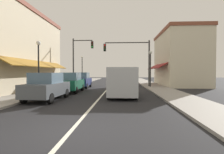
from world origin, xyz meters
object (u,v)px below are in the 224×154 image
(traffic_signal_mast_arm, at_px, (133,55))
(street_lamp_left_near, at_px, (39,58))
(van_in_lane, at_px, (123,81))
(street_lamp_left_far, at_px, (82,65))
(parked_car_second_left, at_px, (71,82))
(street_lamp_right_mid, at_px, (150,63))
(parked_car_third_left, at_px, (82,80))
(traffic_signal_left_corner, at_px, (79,55))
(parked_car_nearest_left, at_px, (47,87))

(traffic_signal_mast_arm, relative_size, street_lamp_left_near, 1.31)
(van_in_lane, xyz_separation_m, street_lamp_left_far, (-6.45, 15.59, 1.86))
(parked_car_second_left, bearing_deg, street_lamp_right_mid, 33.22)
(parked_car_second_left, xyz_separation_m, street_lamp_left_far, (-1.79, 13.01, 2.13))
(street_lamp_right_mid, xyz_separation_m, street_lamp_left_far, (-9.69, 7.59, 0.09))
(parked_car_third_left, relative_size, street_lamp_left_far, 0.93)
(parked_car_second_left, relative_size, street_lamp_left_near, 0.96)
(van_in_lane, xyz_separation_m, traffic_signal_mast_arm, (1.24, 8.67, 2.72))
(van_in_lane, relative_size, street_lamp_left_near, 1.21)
(parked_car_second_left, distance_m, street_lamp_right_mid, 9.80)
(traffic_signal_left_corner, relative_size, street_lamp_left_far, 1.40)
(parked_car_second_left, height_order, traffic_signal_mast_arm, traffic_signal_mast_arm)
(parked_car_second_left, xyz_separation_m, van_in_lane, (4.66, -2.58, 0.27))
(van_in_lane, bearing_deg, parked_car_nearest_left, -155.29)
(van_in_lane, bearing_deg, street_lamp_left_near, 175.99)
(parked_car_second_left, distance_m, parked_car_third_left, 4.51)
(traffic_signal_mast_arm, bearing_deg, street_lamp_left_near, -134.17)
(van_in_lane, height_order, street_lamp_left_near, street_lamp_left_near)
(traffic_signal_left_corner, relative_size, street_lamp_right_mid, 1.45)
(street_lamp_left_near, relative_size, street_lamp_left_far, 0.97)
(street_lamp_left_far, bearing_deg, street_lamp_right_mid, -38.06)
(parked_car_nearest_left, height_order, street_lamp_right_mid, street_lamp_right_mid)
(parked_car_nearest_left, relative_size, street_lamp_left_far, 0.94)
(street_lamp_left_near, height_order, street_lamp_right_mid, street_lamp_left_near)
(street_lamp_left_far, bearing_deg, street_lamp_left_near, -90.77)
(street_lamp_left_near, bearing_deg, street_lamp_left_far, 89.23)
(van_in_lane, distance_m, street_lamp_left_near, 6.91)
(parked_car_third_left, height_order, street_lamp_left_far, street_lamp_left_far)
(traffic_signal_mast_arm, bearing_deg, parked_car_second_left, -134.10)
(parked_car_nearest_left, distance_m, street_lamp_right_mid, 13.16)
(street_lamp_right_mid, bearing_deg, street_lamp_left_far, 141.94)
(parked_car_nearest_left, bearing_deg, street_lamp_left_near, 124.89)
(street_lamp_left_near, xyz_separation_m, street_lamp_right_mid, (9.90, 7.45, -0.02))
(parked_car_third_left, distance_m, street_lamp_right_mid, 8.21)
(traffic_signal_left_corner, bearing_deg, parked_car_second_left, -82.99)
(parked_car_third_left, bearing_deg, parked_car_second_left, -90.86)
(van_in_lane, height_order, street_lamp_left_far, street_lamp_left_far)
(street_lamp_left_near, bearing_deg, parked_car_second_left, 45.63)
(traffic_signal_left_corner, bearing_deg, street_lamp_left_near, -96.44)
(parked_car_second_left, xyz_separation_m, street_lamp_right_mid, (7.91, 5.42, 2.04))
(parked_car_nearest_left, xyz_separation_m, parked_car_third_left, (0.21, 9.26, 0.00))
(traffic_signal_left_corner, bearing_deg, street_lamp_right_mid, -13.02)
(parked_car_nearest_left, height_order, street_lamp_left_near, street_lamp_left_near)
(parked_car_third_left, height_order, street_lamp_right_mid, street_lamp_right_mid)
(parked_car_third_left, bearing_deg, street_lamp_left_far, 101.10)
(parked_car_nearest_left, xyz_separation_m, traffic_signal_left_corner, (-0.72, 12.20, 3.13))
(parked_car_third_left, relative_size, street_lamp_right_mid, 0.97)
(van_in_lane, relative_size, traffic_signal_left_corner, 0.84)
(parked_car_nearest_left, xyz_separation_m, parked_car_second_left, (0.20, 4.75, 0.00))
(van_in_lane, bearing_deg, traffic_signal_mast_arm, 82.51)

